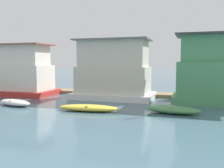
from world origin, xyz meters
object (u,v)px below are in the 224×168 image
dinghy_white (15,102)px  dinghy_green (173,110)px  houseboat_white (113,72)px  houseboat_green (217,72)px  houseboat_red (24,72)px  dinghy_yellow (89,108)px  mooring_post_near_left (217,93)px  mooring_post_far_left (141,88)px

dinghy_white → dinghy_green: (11.40, 0.72, 0.02)m
houseboat_white → houseboat_green: (8.45, -0.07, 0.10)m
dinghy_green → houseboat_red: bearing=162.5°
dinghy_white → dinghy_yellow: size_ratio=0.77×
dinghy_yellow → mooring_post_near_left: size_ratio=2.98×
houseboat_red → dinghy_yellow: bearing=-30.9°
houseboat_white → houseboat_green: bearing=-0.4°
houseboat_red → mooring_post_far_left: 11.40m
houseboat_green → mooring_post_far_left: 6.54m
dinghy_white → mooring_post_near_left: size_ratio=2.29×
houseboat_green → dinghy_yellow: bearing=-144.9°
houseboat_red → dinghy_yellow: houseboat_red is taller
houseboat_red → dinghy_green: bearing=-17.5°
houseboat_red → houseboat_green: 17.45m
mooring_post_far_left → dinghy_green: bearing=-61.8°
mooring_post_near_left → mooring_post_far_left: 6.43m
dinghy_white → mooring_post_far_left: mooring_post_far_left is taller
houseboat_white → dinghy_yellow: 6.28m
houseboat_white → mooring_post_far_left: 2.91m
houseboat_white → mooring_post_far_left: (2.22, 1.17, -1.46)m
houseboat_red → houseboat_green: size_ratio=0.62×
houseboat_red → houseboat_white: (8.99, 0.42, 0.18)m
houseboat_green → mooring_post_near_left: (0.19, 1.24, -1.77)m
mooring_post_far_left → houseboat_green: bearing=-11.2°
dinghy_white → mooring_post_far_left: 10.65m
houseboat_white → mooring_post_near_left: houseboat_white is taller
dinghy_white → mooring_post_near_left: mooring_post_near_left is taller
dinghy_green → mooring_post_far_left: 7.02m
houseboat_white → dinghy_white: houseboat_white is taller
mooring_post_far_left → houseboat_white: bearing=-152.1°
dinghy_yellow → houseboat_white: bearing=91.5°
dinghy_yellow → mooring_post_far_left: size_ratio=2.31×
houseboat_green → dinghy_green: (-2.92, -4.92, -2.22)m
dinghy_yellow → dinghy_green: size_ratio=1.19×
houseboat_green → mooring_post_far_left: houseboat_green is taller
houseboat_red → houseboat_white: 9.01m
mooring_post_far_left → dinghy_white: bearing=-139.6°
houseboat_red → dinghy_white: (3.12, -5.29, -1.96)m
houseboat_green → mooring_post_far_left: size_ratio=5.22×
houseboat_green → dinghy_white: bearing=-158.5°
dinghy_yellow → mooring_post_near_left: 11.06m
houseboat_white → mooring_post_far_left: houseboat_white is taller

